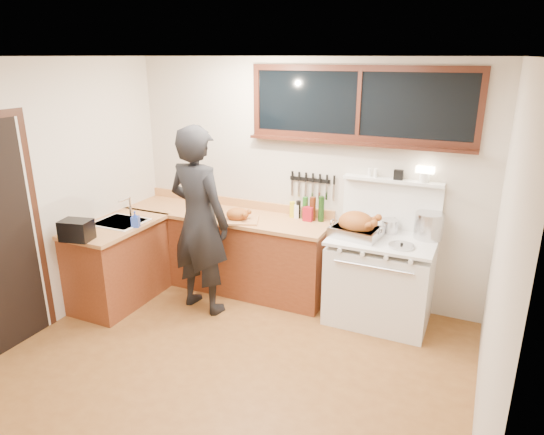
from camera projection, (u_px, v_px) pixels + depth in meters
The scene contains 19 objects.
ground_plane at pixel (227, 370), 4.24m from camera, with size 4.00×3.50×0.02m, color brown.
room_shell at pixel (220, 187), 3.71m from camera, with size 4.10×3.60×2.65m.
counter_back at pixel (227, 249), 5.66m from camera, with size 2.44×0.64×1.00m.
counter_left at pixel (118, 263), 5.30m from camera, with size 0.64×1.09×0.90m.
sink_unit at pixel (121, 227), 5.23m from camera, with size 0.50×0.45×0.37m.
vintage_stove at pixel (380, 278), 4.91m from camera, with size 1.02×0.74×1.58m.
back_window at pixel (358, 113), 4.83m from camera, with size 2.32×0.13×0.77m.
knife_strip at pixel (311, 181), 5.26m from camera, with size 0.52×0.03×0.28m.
man at pixel (199, 221), 4.98m from camera, with size 0.79×0.59×1.98m.
soap_bottle at pixel (135, 219), 5.05m from camera, with size 0.10×0.10×0.17m.
toaster at pixel (76, 230), 4.69m from camera, with size 0.33×0.26×0.20m.
cutting_board at pixel (238, 216), 5.24m from camera, with size 0.54×0.48×0.15m.
roast_turkey at pixel (357, 227), 4.78m from camera, with size 0.52×0.42×0.26m.
stockpot at pixel (429, 226), 4.73m from camera, with size 0.33×0.33×0.26m.
saucepan at pixel (389, 226), 4.90m from camera, with size 0.22×0.31×0.13m.
pot_lid at pixel (402, 246), 4.54m from camera, with size 0.26×0.26×0.04m.
coffee_tin at pixel (308, 214), 5.24m from camera, with size 0.11×0.09×0.16m.
pitcher at pixel (297, 211), 5.34m from camera, with size 0.10×0.10×0.15m.
bottle_cluster at pixel (309, 209), 5.26m from camera, with size 0.40×0.07×0.28m.
Camera 1 is at (1.85, -3.10, 2.61)m, focal length 32.00 mm.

